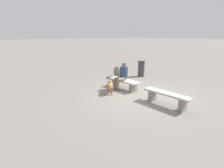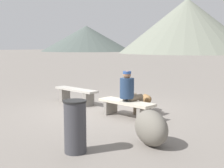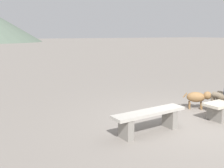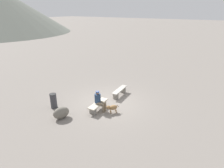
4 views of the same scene
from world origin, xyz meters
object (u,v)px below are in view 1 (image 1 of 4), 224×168
dog (110,86)px  boulder (118,72)px  seated_person (122,74)px  trash_bin (141,69)px  bench_left (167,97)px  bench_right (124,82)px

dog → boulder: 2.84m
seated_person → trash_bin: size_ratio=1.31×
boulder → dog: bearing=134.6°
boulder → bench_left: bearing=164.2°
seated_person → dog: (-0.16, 0.81, -0.35)m
bench_left → dog: dog is taller
bench_right → boulder: boulder is taller
bench_right → boulder: size_ratio=1.80×
trash_bin → boulder: trash_bin is taller
seated_person → bench_left: bearing=176.9°
seated_person → trash_bin: seated_person is taller
seated_person → bench_right: bearing=-101.2°
bench_left → bench_right: bench_left is taller
dog → boulder: size_ratio=0.70×
bench_right → seated_person: 0.39m
trash_bin → boulder: (0.59, 1.27, -0.13)m
bench_left → seated_person: bearing=-4.6°
bench_right → trash_bin: (1.25, -2.39, 0.15)m
dog → trash_bin: size_ratio=0.69×
bench_right → seated_person: (0.01, 0.09, 0.38)m
seated_person → dog: 0.90m
dog → trash_bin: 3.58m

